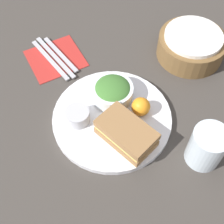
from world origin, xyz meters
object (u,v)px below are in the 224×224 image
at_px(plate, 112,118).
at_px(fork, 50,60).
at_px(spoon, 60,54).
at_px(knife, 55,57).
at_px(drink_glass, 207,147).
at_px(bread_basket, 191,45).
at_px(sandwich, 128,133).
at_px(dressing_cup, 78,116).
at_px(salad_bowl, 113,91).

distance_m(plate, fork, 0.27).
height_order(fork, spoon, same).
bearing_deg(knife, fork, 90.00).
xyz_separation_m(plate, drink_glass, (0.19, 0.14, 0.04)).
bearing_deg(drink_glass, bread_basket, 149.37).
distance_m(sandwich, fork, 0.35).
distance_m(fork, knife, 0.02).
distance_m(dressing_cup, fork, 0.24).
bearing_deg(sandwich, spoon, -174.52).
bearing_deg(bread_basket, fork, -114.03).
bearing_deg(bread_basket, salad_bowl, -80.91).
height_order(drink_glass, bread_basket, drink_glass).
xyz_separation_m(dressing_cup, knife, (-0.24, 0.03, -0.03)).
relative_size(salad_bowl, bread_basket, 0.55).
relative_size(plate, bread_basket, 1.57).
xyz_separation_m(sandwich, salad_bowl, (-0.12, 0.03, 0.00)).
bearing_deg(plate, fork, -166.27).
bearing_deg(salad_bowl, drink_glass, 24.29).
bearing_deg(sandwich, knife, -171.53).
distance_m(bread_basket, fork, 0.41).
xyz_separation_m(plate, salad_bowl, (-0.05, 0.03, 0.03)).
height_order(fork, knife, same).
relative_size(sandwich, fork, 0.82).
xyz_separation_m(bread_basket, knife, (-0.17, -0.36, -0.03)).
bearing_deg(fork, sandwich, -178.46).
xyz_separation_m(drink_glass, fork, (-0.46, -0.20, -0.05)).
height_order(plate, sandwich, sandwich).
xyz_separation_m(plate, spoon, (-0.27, -0.03, -0.00)).
bearing_deg(spoon, plate, 176.21).
bearing_deg(drink_glass, knife, -157.91).
relative_size(sandwich, spoon, 0.91).
distance_m(drink_glass, bread_basket, 0.34).
distance_m(plate, knife, 0.27).
relative_size(plate, dressing_cup, 5.08).
bearing_deg(plate, dressing_cup, -110.70).
distance_m(drink_glass, fork, 0.50).
height_order(dressing_cup, bread_basket, bread_basket).
bearing_deg(sandwich, drink_glass, 48.56).
distance_m(sandwich, dressing_cup, 0.13).
relative_size(plate, salad_bowl, 2.85).
distance_m(drink_glass, knife, 0.50).
xyz_separation_m(sandwich, dressing_cup, (-0.10, -0.08, -0.01)).
bearing_deg(fork, spoon, -90.00).
height_order(bread_basket, spoon, bread_basket).
height_order(dressing_cup, spoon, dressing_cup).
height_order(plate, spoon, plate).
height_order(plate, knife, plate).
height_order(sandwich, fork, sandwich).
bearing_deg(dressing_cup, salad_bowl, 101.33).
bearing_deg(spoon, dressing_cup, 158.18).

